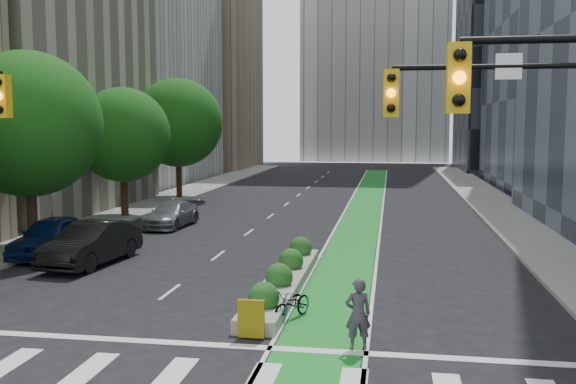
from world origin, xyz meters
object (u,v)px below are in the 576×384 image
(bicycle, at_px, (293,304))
(parked_car_left_far, at_px, (171,214))
(parked_car_left_near, at_px, (52,236))
(parked_car_left_mid, at_px, (92,244))
(cyclist, at_px, (358,314))
(median_planter, at_px, (284,278))

(bicycle, xyz_separation_m, parked_car_left_far, (-9.08, 15.47, 0.22))
(parked_car_left_far, bearing_deg, bicycle, -55.90)
(parked_car_left_near, distance_m, parked_car_left_far, 8.57)
(parked_car_left_mid, bearing_deg, cyclist, -30.42)
(bicycle, height_order, parked_car_left_near, parked_car_left_near)
(parked_car_left_mid, xyz_separation_m, parked_car_left_far, (-0.08, 9.60, -0.17))
(bicycle, height_order, cyclist, cyclist)
(median_planter, distance_m, bicycle, 3.45)
(bicycle, relative_size, parked_car_left_far, 0.37)
(cyclist, bearing_deg, bicycle, -63.03)
(parked_car_left_mid, bearing_deg, parked_car_left_far, 96.38)
(parked_car_left_near, relative_size, parked_car_left_mid, 0.95)
(bicycle, relative_size, cyclist, 0.96)
(bicycle, bearing_deg, parked_car_left_near, 172.77)
(parked_car_left_near, bearing_deg, median_planter, -21.54)
(median_planter, distance_m, cyclist, 6.23)
(cyclist, xyz_separation_m, parked_car_left_far, (-11.06, 17.67, -0.22))
(cyclist, relative_size, parked_car_left_far, 0.39)
(bicycle, height_order, parked_car_left_far, parked_car_left_far)
(bicycle, bearing_deg, parked_car_left_mid, 171.89)
(bicycle, bearing_deg, median_planter, 128.39)
(parked_car_left_near, height_order, parked_car_left_mid, parked_car_left_mid)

